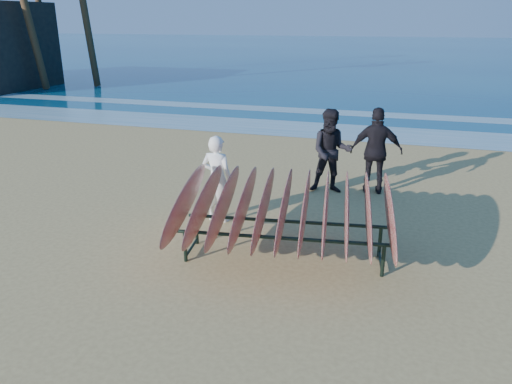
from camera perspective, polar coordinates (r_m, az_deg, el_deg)
ground at (r=7.59m, az=-1.78°, el=-8.72°), size 120.00×120.00×0.00m
ocean at (r=61.48m, az=15.41°, el=15.31°), size 160.00×160.00×0.00m
foam_near at (r=16.86m, az=9.19°, el=6.87°), size 160.00×160.00×0.00m
foam_far at (r=20.27m, az=10.62°, el=8.86°), size 160.00×160.00×0.00m
surfboard_rack at (r=7.53m, az=3.25°, el=-1.87°), size 3.47×2.92×1.33m
person_white at (r=9.06m, az=-4.47°, el=1.51°), size 0.61×0.43×1.61m
person_dark_a at (r=10.67m, az=8.59°, el=4.60°), size 0.97×0.82×1.79m
person_dark_b at (r=10.79m, az=13.59°, el=4.56°), size 1.11×0.55×1.83m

